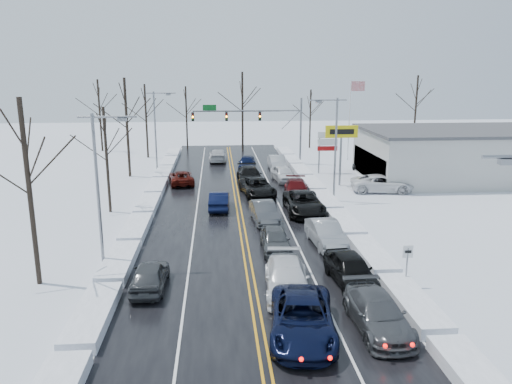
{
  "coord_description": "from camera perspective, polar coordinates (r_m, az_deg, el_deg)",
  "views": [
    {
      "loc": [
        -1.75,
        -32.01,
        11.33
      ],
      "look_at": [
        1.1,
        3.69,
        2.5
      ],
      "focal_mm": 35.0,
      "sensor_mm": 36.0,
      "label": 1
    }
  ],
  "objects": [
    {
      "name": "ground",
      "position": [
        34.0,
        -1.35,
        -5.62
      ],
      "size": [
        160.0,
        160.0,
        0.0
      ],
      "primitive_type": "plane",
      "color": "silver",
      "rests_on": "ground"
    },
    {
      "name": "road_surface",
      "position": [
        35.89,
        -1.54,
        -4.55
      ],
      "size": [
        14.0,
        84.0,
        0.01
      ],
      "primitive_type": "cube",
      "color": "black",
      "rests_on": "ground"
    },
    {
      "name": "snow_bank_left",
      "position": [
        36.32,
        -13.64,
        -4.73
      ],
      "size": [
        1.63,
        72.0,
        0.6
      ],
      "primitive_type": "cube",
      "color": "white",
      "rests_on": "ground"
    },
    {
      "name": "snow_bank_right",
      "position": [
        37.05,
        10.32,
        -4.19
      ],
      "size": [
        1.63,
        72.0,
        0.6
      ],
      "primitive_type": "cube",
      "color": "white",
      "rests_on": "ground"
    },
    {
      "name": "traffic_signal_mast",
      "position": [
        60.51,
        0.39,
        8.3
      ],
      "size": [
        13.28,
        0.39,
        8.0
      ],
      "color": "slate",
      "rests_on": "ground"
    },
    {
      "name": "tires_plus_sign",
      "position": [
        49.95,
        9.74,
        6.36
      ],
      "size": [
        3.2,
        0.34,
        6.0
      ],
      "color": "slate",
      "rests_on": "ground"
    },
    {
      "name": "used_vehicles_sign",
      "position": [
        55.96,
        8.17,
        5.48
      ],
      "size": [
        2.2,
        0.22,
        4.65
      ],
      "color": "slate",
      "rests_on": "ground"
    },
    {
      "name": "speed_limit_sign",
      "position": [
        27.74,
        16.92,
        -7.24
      ],
      "size": [
        0.55,
        0.09,
        2.35
      ],
      "color": "slate",
      "rests_on": "ground"
    },
    {
      "name": "flagpole",
      "position": [
        64.51,
        10.79,
        8.8
      ],
      "size": [
        1.87,
        1.2,
        10.0
      ],
      "color": "silver",
      "rests_on": "ground"
    },
    {
      "name": "dealership_building",
      "position": [
        56.91,
        22.44,
        4.03
      ],
      "size": [
        20.4,
        12.4,
        5.3
      ],
      "color": "#B0B0AB",
      "rests_on": "ground"
    },
    {
      "name": "streetlight_ne",
      "position": [
        43.61,
        8.85,
        5.75
      ],
      "size": [
        3.2,
        0.25,
        9.0
      ],
      "color": "slate",
      "rests_on": "ground"
    },
    {
      "name": "streetlight_sw",
      "position": [
        29.39,
        -17.33,
        1.39
      ],
      "size": [
        3.2,
        0.25,
        9.0
      ],
      "color": "slate",
      "rests_on": "ground"
    },
    {
      "name": "streetlight_nw",
      "position": [
        56.71,
        -11.26,
        7.49
      ],
      "size": [
        3.2,
        0.25,
        9.0
      ],
      "color": "slate",
      "rests_on": "ground"
    },
    {
      "name": "tree_left_b",
      "position": [
        28.11,
        -24.84,
        3.68
      ],
      "size": [
        4.0,
        4.0,
        10.0
      ],
      "color": "#2D231C",
      "rests_on": "ground"
    },
    {
      "name": "tree_left_c",
      "position": [
        41.31,
        -16.83,
        5.76
      ],
      "size": [
        3.4,
        3.4,
        8.5
      ],
      "color": "#2D231C",
      "rests_on": "ground"
    },
    {
      "name": "tree_left_d",
      "position": [
        54.98,
        -14.64,
        9.24
      ],
      "size": [
        4.2,
        4.2,
        10.5
      ],
      "color": "#2D231C",
      "rests_on": "ground"
    },
    {
      "name": "tree_left_e",
      "position": [
        66.79,
        -12.51,
        9.5
      ],
      "size": [
        3.8,
        3.8,
        9.5
      ],
      "color": "#2D231C",
      "rests_on": "ground"
    },
    {
      "name": "tree_far_a",
      "position": [
        73.95,
        -17.51,
        9.85
      ],
      "size": [
        4.0,
        4.0,
        10.0
      ],
      "color": "#2D231C",
      "rests_on": "ground"
    },
    {
      "name": "tree_far_b",
      "position": [
        73.31,
        -7.99,
        9.77
      ],
      "size": [
        3.6,
        3.6,
        9.0
      ],
      "color": "#2D231C",
      "rests_on": "ground"
    },
    {
      "name": "tree_far_c",
      "position": [
        71.2,
        -1.57,
        10.91
      ],
      "size": [
        4.4,
        4.4,
        11.0
      ],
      "color": "#2D231C",
      "rests_on": "ground"
    },
    {
      "name": "tree_far_d",
      "position": [
        74.0,
        6.25,
        9.59
      ],
      "size": [
        3.4,
        3.4,
        8.5
      ],
      "color": "#2D231C",
      "rests_on": "ground"
    },
    {
      "name": "tree_far_e",
      "position": [
        78.94,
        17.88,
        10.29
      ],
      "size": [
        4.2,
        4.2,
        10.5
      ],
      "color": "#2D231C",
      "rests_on": "ground"
    },
    {
      "name": "queued_car_2",
      "position": [
        22.79,
        5.27,
        -16.02
      ],
      "size": [
        3.49,
        6.28,
        1.66
      ],
      "primitive_type": "imported",
      "rotation": [
        0.0,
        0.0,
        -0.13
      ],
      "color": "black",
      "rests_on": "ground"
    },
    {
      "name": "queued_car_3",
      "position": [
        26.62,
        3.52,
        -11.37
      ],
      "size": [
        2.65,
        5.64,
        1.59
      ],
      "primitive_type": "imported",
      "rotation": [
        0.0,
        0.0,
        -0.08
      ],
      "color": "white",
      "rests_on": "ground"
    },
    {
      "name": "queued_car_4",
      "position": [
        32.26,
        2.19,
        -6.72
      ],
      "size": [
        1.8,
        4.42,
        1.5
      ],
      "primitive_type": "imported",
      "rotation": [
        0.0,
        0.0,
        -0.01
      ],
      "color": "#45484A",
      "rests_on": "ground"
    },
    {
      "name": "queued_car_5",
      "position": [
        38.17,
        0.91,
        -3.42
      ],
      "size": [
        2.05,
        4.85,
        1.56
      ],
      "primitive_type": "imported",
      "rotation": [
        0.0,
        0.0,
        0.09
      ],
      "color": "#3E3F42",
      "rests_on": "ground"
    },
    {
      "name": "queued_car_6",
      "position": [
        45.97,
        0.19,
        -0.42
      ],
      "size": [
        3.34,
        6.03,
        1.6
      ],
      "primitive_type": "imported",
      "rotation": [
        0.0,
        0.0,
        0.13
      ],
      "color": "black",
      "rests_on": "ground"
    },
    {
      "name": "queued_car_7",
      "position": [
        50.78,
        -0.71,
        0.95
      ],
      "size": [
        2.66,
        5.94,
        1.69
      ],
      "primitive_type": "imported",
      "rotation": [
        0.0,
        0.0,
        0.05
      ],
      "color": "black",
      "rests_on": "ground"
    },
    {
      "name": "queued_car_8",
      "position": [
        58.04,
        -1.04,
        2.59
      ],
      "size": [
        2.46,
        4.94,
        1.62
      ],
      "primitive_type": "imported",
      "rotation": [
        0.0,
        0.0,
        -0.12
      ],
      "color": "black",
      "rests_on": "ground"
    },
    {
      "name": "queued_car_11",
      "position": [
        23.83,
        13.63,
        -14.96
      ],
      "size": [
        2.29,
        5.34,
        1.53
      ],
      "primitive_type": "imported",
      "rotation": [
        0.0,
        0.0,
        0.03
      ],
      "color": "#45474A",
      "rests_on": "ground"
    },
    {
      "name": "queued_car_12",
      "position": [
        28.04,
        10.7,
        -10.23
      ],
      "size": [
        2.38,
        5.03,
        1.66
      ],
      "primitive_type": "imported",
      "rotation": [
        0.0,
        0.0,
        0.09
      ],
      "color": "black",
      "rests_on": "ground"
    },
    {
      "name": "queued_car_13",
      "position": [
        33.5,
        7.94,
        -6.06
      ],
      "size": [
        2.08,
        5.05,
        1.63
      ],
      "primitive_type": "imported",
      "rotation": [
        0.0,
        0.0,
        0.07
      ],
      "color": "gray",
      "rests_on": "ground"
    },
    {
      "name": "queued_car_14",
      "position": [
        40.62,
        5.46,
        -2.41
      ],
      "size": [
        2.87,
        6.16,
        1.71
      ],
      "primitive_type": "imported",
      "rotation": [
        0.0,
        0.0,
        -0.01
      ],
      "color": "black",
      "rests_on": "ground"
    },
    {
      "name": "queued_car_15",
      "position": [
        45.66,
        4.61,
        -0.56
      ],
      "size": [
        2.79,
        5.53,
        1.54
      ],
      "primitive_type": "imported",
      "rotation": [
        0.0,
        0.0,
        -0.12
      ],
      "color": "#44090A",
      "rests_on": "ground"
    },
    {
      "name": "queued_car_16",
      "position": [
        51.96,
        3.12,
        1.23
      ],
      "size": [
        2.54,
        4.98,
        1.62
      ],
      "primitive_type": "imported",
      "rotation": [
        0.0,
        0.0,
        0.13
      ],
      "color": "silver",
      "rests_on": "ground"
    },
    {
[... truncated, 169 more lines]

